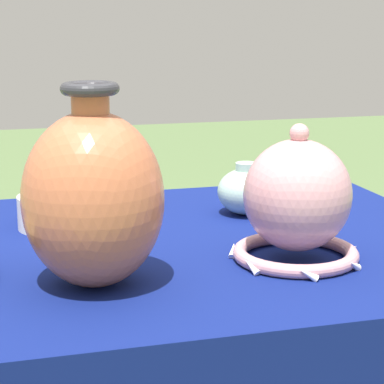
{
  "coord_description": "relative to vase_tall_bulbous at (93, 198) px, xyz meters",
  "views": [
    {
      "loc": [
        -0.31,
        -1.2,
        1.16
      ],
      "look_at": [
        -0.01,
        -0.12,
        0.9
      ],
      "focal_mm": 70.0,
      "sensor_mm": 36.0,
      "label": 1
    }
  ],
  "objects": [
    {
      "name": "mosaic_tile_box",
      "position": [
        0.07,
        0.47,
        -0.1
      ],
      "size": [
        0.11,
        0.1,
        0.06
      ],
      "rotation": [
        0.0,
        0.0,
        0.02
      ],
      "color": "#232328",
      "rests_on": "display_table"
    },
    {
      "name": "jar_round_celadon",
      "position": [
        0.34,
        0.32,
        -0.08
      ],
      "size": [
        0.11,
        0.11,
        0.1
      ],
      "color": "#A8CCB7",
      "rests_on": "display_table"
    },
    {
      "name": "vase_dome_bell",
      "position": [
        0.32,
        0.03,
        -0.04
      ],
      "size": [
        0.21,
        0.21,
        0.22
      ],
      "color": "#D19399",
      "rests_on": "display_table"
    },
    {
      "name": "vase_tall_bulbous",
      "position": [
        0.0,
        0.0,
        0.0
      ],
      "size": [
        0.2,
        0.2,
        0.29
      ],
      "color": "#BC6642",
      "rests_on": "display_table"
    },
    {
      "name": "display_table",
      "position": [
        0.17,
        0.16,
        -0.22
      ],
      "size": [
        1.01,
        0.8,
        0.78
      ],
      "color": "brown",
      "rests_on": "ground_plane"
    },
    {
      "name": "pot_squat_ivory",
      "position": [
        -0.03,
        0.32,
        -0.1
      ],
      "size": [
        0.13,
        0.13,
        0.06
      ],
      "primitive_type": "cylinder",
      "color": "white",
      "rests_on": "display_table"
    },
    {
      "name": "bowl_shallow_cobalt",
      "position": [
        0.46,
        0.42,
        -0.1
      ],
      "size": [
        0.14,
        0.14,
        0.06
      ],
      "primitive_type": "ellipsoid",
      "color": "#3851A8",
      "rests_on": "display_table"
    }
  ]
}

